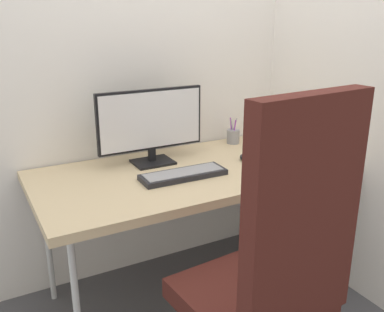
% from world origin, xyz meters
% --- Properties ---
extents(ground_plane, '(8.00, 8.00, 0.00)m').
position_xyz_m(ground_plane, '(0.00, 0.00, 0.00)').
color(ground_plane, '#4C4C51').
extents(wall_back, '(2.78, 0.04, 2.80)m').
position_xyz_m(wall_back, '(0.00, 0.42, 1.40)').
color(wall_back, white).
rests_on(wall_back, ground_plane).
extents(wall_side_right, '(0.04, 1.97, 2.80)m').
position_xyz_m(wall_side_right, '(0.83, -0.17, 1.40)').
color(wall_side_right, white).
rests_on(wall_side_right, ground_plane).
extents(desk, '(1.60, 0.79, 0.73)m').
position_xyz_m(desk, '(0.00, 0.00, 0.69)').
color(desk, '#D1B78C').
rests_on(desk, ground_plane).
extents(office_chair, '(0.63, 0.65, 1.28)m').
position_xyz_m(office_chair, '(-0.12, -0.82, 0.66)').
color(office_chair, black).
rests_on(office_chair, ground_plane).
extents(monitor, '(0.58, 0.17, 0.40)m').
position_xyz_m(monitor, '(-0.14, 0.19, 0.95)').
color(monitor, black).
rests_on(monitor, desk).
extents(keyboard, '(0.43, 0.15, 0.03)m').
position_xyz_m(keyboard, '(-0.09, -0.08, 0.75)').
color(keyboard, black).
rests_on(keyboard, desk).
extents(mouse, '(0.09, 0.11, 0.03)m').
position_xyz_m(mouse, '(0.32, -0.02, 0.75)').
color(mouse, black).
rests_on(mouse, desk).
extents(pen_holder, '(0.08, 0.08, 0.16)m').
position_xyz_m(pen_holder, '(0.45, 0.29, 0.78)').
color(pen_holder, gray).
rests_on(pen_holder, desk).
extents(notebook, '(0.18, 0.17, 0.01)m').
position_xyz_m(notebook, '(0.59, -0.11, 0.74)').
color(notebook, beige).
rests_on(notebook, desk).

